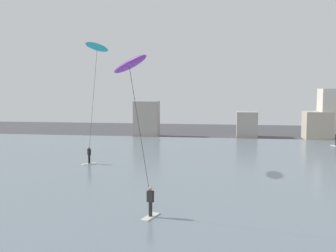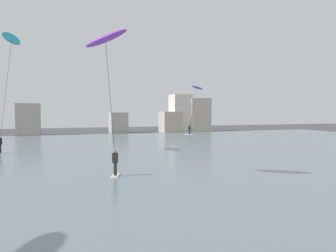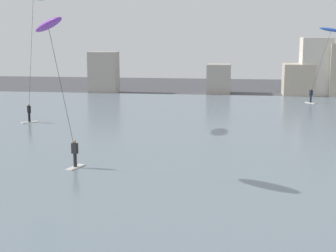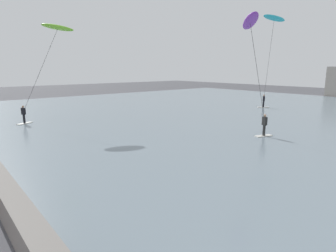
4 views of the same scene
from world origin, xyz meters
name	(u,v)px [view 4 (image 4 of 4)]	position (x,y,z in m)	size (l,w,h in m)	color
seawall_barrier	(33,240)	(0.00, 3.55, 0.51)	(60.00, 0.70, 1.03)	slate
kitesurfer_cyan	(273,27)	(-10.85, 33.18, 9.65)	(2.93, 3.48, 11.01)	silver
kitesurfer_purple	(252,34)	(-4.08, 19.12, 7.28)	(2.67, 3.53, 8.60)	silver
kitesurfer_lime	(54,38)	(-19.48, 11.09, 7.74)	(2.47, 5.56, 9.06)	silver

